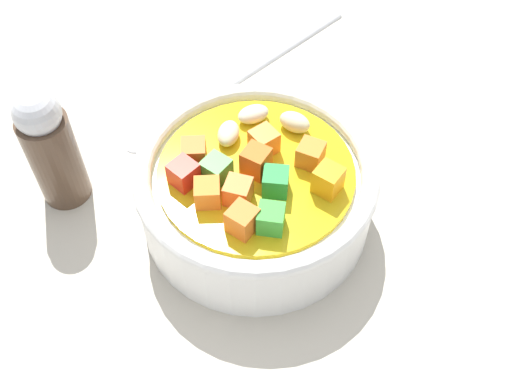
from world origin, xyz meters
TOP-DOWN VIEW (x-y plane):
  - ground_plane at (0.00, 0.00)cm, footprint 140.00×140.00cm
  - soup_bowl_main at (0.01, -0.01)cm, footprint 15.36×15.36cm
  - spoon at (-12.91, 0.18)cm, footprint 13.86×20.74cm
  - pepper_shaker at (-4.68, -12.53)cm, footprint 3.30×3.30cm

SIDE VIEW (x-z plane):
  - ground_plane at x=0.00cm, z-range -2.00..0.00cm
  - spoon at x=-12.91cm, z-range -0.02..0.82cm
  - soup_bowl_main at x=0.01cm, z-range -0.36..6.30cm
  - pepper_shaker at x=-4.68cm, z-range -0.03..9.26cm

